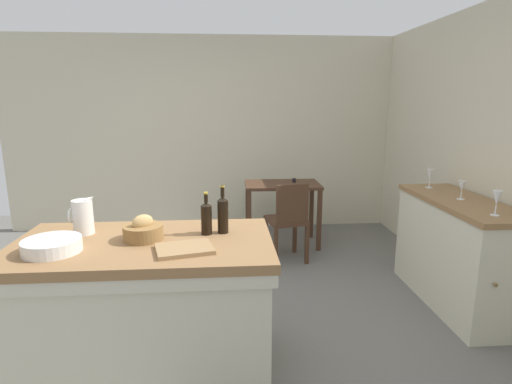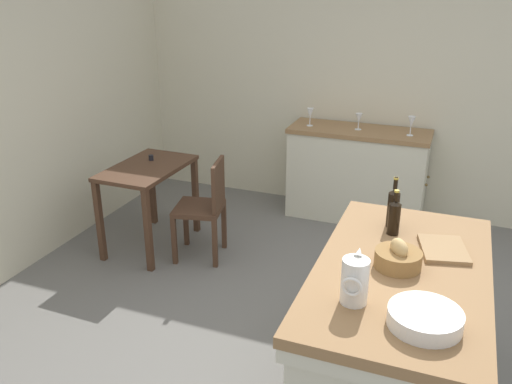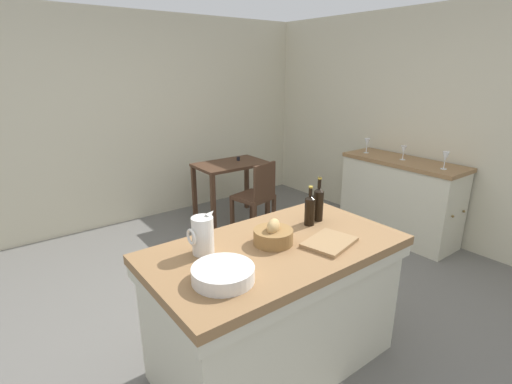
# 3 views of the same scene
# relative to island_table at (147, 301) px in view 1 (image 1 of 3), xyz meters

# --- Properties ---
(ground_plane) EXTENTS (6.76, 6.76, 0.00)m
(ground_plane) POSITION_rel_island_table_xyz_m (0.26, 0.59, -0.48)
(ground_plane) COLOR #66635E
(wall_back) EXTENTS (5.32, 0.12, 2.60)m
(wall_back) POSITION_rel_island_table_xyz_m (0.26, 3.19, 0.82)
(wall_back) COLOR beige
(wall_back) RESTS_ON ground
(island_table) EXTENTS (1.62, 0.90, 0.89)m
(island_table) POSITION_rel_island_table_xyz_m (0.00, 0.00, 0.00)
(island_table) COLOR olive
(island_table) RESTS_ON ground
(side_cabinet) EXTENTS (0.52, 1.39, 0.94)m
(side_cabinet) POSITION_rel_island_table_xyz_m (2.52, 0.72, -0.01)
(side_cabinet) COLOR olive
(side_cabinet) RESTS_ON ground
(writing_desk) EXTENTS (0.91, 0.58, 0.83)m
(writing_desk) POSITION_rel_island_table_xyz_m (1.22, 2.35, 0.16)
(writing_desk) COLOR #472D1E
(writing_desk) RESTS_ON ground
(wooden_chair) EXTENTS (0.47, 0.47, 0.90)m
(wooden_chair) POSITION_rel_island_table_xyz_m (1.20, 1.78, 0.01)
(wooden_chair) COLOR #472D1E
(wooden_chair) RESTS_ON ground
(pitcher) EXTENTS (0.17, 0.13, 0.27)m
(pitcher) POSITION_rel_island_table_xyz_m (-0.42, 0.18, 0.53)
(pitcher) COLOR silver
(pitcher) RESTS_ON island_table
(wash_bowl) EXTENTS (0.33, 0.33, 0.08)m
(wash_bowl) POSITION_rel_island_table_xyz_m (-0.49, -0.15, 0.45)
(wash_bowl) COLOR silver
(wash_bowl) RESTS_ON island_table
(bread_basket) EXTENTS (0.25, 0.25, 0.16)m
(bread_basket) POSITION_rel_island_table_xyz_m (-0.00, 0.03, 0.47)
(bread_basket) COLOR olive
(bread_basket) RESTS_ON island_table
(cutting_board) EXTENTS (0.37, 0.31, 0.02)m
(cutting_board) POSITION_rel_island_table_xyz_m (0.27, -0.19, 0.42)
(cutting_board) COLOR #99754C
(cutting_board) RESTS_ON island_table
(wine_bottle_dark) EXTENTS (0.07, 0.07, 0.32)m
(wine_bottle_dark) POSITION_rel_island_table_xyz_m (0.50, 0.13, 0.54)
(wine_bottle_dark) COLOR black
(wine_bottle_dark) RESTS_ON island_table
(wine_bottle_amber) EXTENTS (0.07, 0.07, 0.28)m
(wine_bottle_amber) POSITION_rel_island_table_xyz_m (0.39, 0.11, 0.53)
(wine_bottle_amber) COLOR black
(wine_bottle_amber) RESTS_ON island_table
(wine_glass_far_left) EXTENTS (0.07, 0.07, 0.18)m
(wine_glass_far_left) POSITION_rel_island_table_xyz_m (2.47, 0.24, 0.58)
(wine_glass_far_left) COLOR white
(wine_glass_far_left) RESTS_ON side_cabinet
(wine_glass_left) EXTENTS (0.07, 0.07, 0.16)m
(wine_glass_left) POSITION_rel_island_table_xyz_m (2.51, 0.74, 0.57)
(wine_glass_left) COLOR white
(wine_glass_left) RESTS_ON side_cabinet
(wine_glass_middle) EXTENTS (0.07, 0.07, 0.18)m
(wine_glass_middle) POSITION_rel_island_table_xyz_m (2.47, 1.22, 0.58)
(wine_glass_middle) COLOR white
(wine_glass_middle) RESTS_ON side_cabinet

